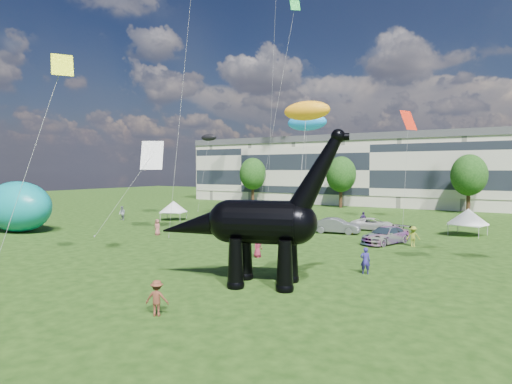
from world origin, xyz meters
The scene contains 15 objects.
ground centered at (0.00, 0.00, 0.00)m, with size 220.00×220.00×0.00m, color #16330C.
terrace_row centered at (-8.00, 62.00, 6.00)m, with size 78.00×11.00×12.00m, color beige.
tree_far_left centered at (-30.00, 53.00, 6.29)m, with size 5.20×5.20×9.44m.
tree_mid_left centered at (-12.00, 53.00, 6.29)m, with size 5.20×5.20×9.44m.
tree_mid_right centered at (8.00, 53.00, 6.29)m, with size 5.20×5.20×9.44m.
dinosaur_sculpture centered at (1.11, 2.59, 3.46)m, with size 11.12×4.95×9.16m.
car_silver centered at (-18.91, 25.63, 0.73)m, with size 1.73×4.31×1.47m, color silver.
car_grey centered at (-1.90, 23.76, 0.79)m, with size 1.68×4.81×1.59m, color slate.
car_white centered at (0.76, 28.00, 0.66)m, with size 2.20×4.78×1.33m, color silver.
car_dark centered at (4.09, 20.10, 0.77)m, with size 2.15×5.29×1.53m, color #595960.
gazebo_near centered at (9.93, 29.30, 1.89)m, with size 4.61×4.61×2.69m.
gazebo_left centered at (-24.32, 23.88, 1.77)m, with size 4.70×4.70×2.51m.
inflatable_teal centered at (-31.26, 7.38, 2.69)m, with size 8.60×5.37×5.37m, color #0B878C.
visitors centered at (0.09, 16.91, 0.88)m, with size 55.60×36.27×1.86m.
kites centered at (-4.31, 25.06, 13.03)m, with size 56.55×48.74×32.38m.
Camera 1 is at (13.72, -18.26, 6.61)m, focal length 30.00 mm.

